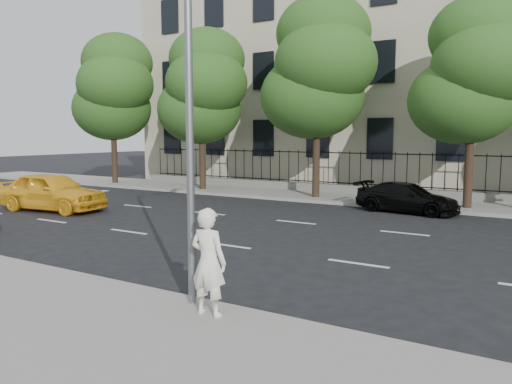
% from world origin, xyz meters
% --- Properties ---
extents(ground, '(120.00, 120.00, 0.00)m').
position_xyz_m(ground, '(0.00, 0.00, 0.00)').
color(ground, black).
rests_on(ground, ground).
extents(near_sidewalk, '(60.00, 4.00, 0.15)m').
position_xyz_m(near_sidewalk, '(0.00, -4.00, 0.07)').
color(near_sidewalk, gray).
rests_on(near_sidewalk, ground).
extents(far_sidewalk, '(60.00, 4.00, 0.15)m').
position_xyz_m(far_sidewalk, '(0.00, 14.00, 0.07)').
color(far_sidewalk, gray).
rests_on(far_sidewalk, ground).
extents(lane_markings, '(49.60, 4.62, 0.01)m').
position_xyz_m(lane_markings, '(0.00, 4.75, 0.01)').
color(lane_markings, silver).
rests_on(lane_markings, ground).
extents(crosswalk, '(0.50, 12.10, 0.01)m').
position_xyz_m(crosswalk, '(-14.00, 4.60, 0.01)').
color(crosswalk, silver).
rests_on(crosswalk, ground).
extents(masonry_building, '(34.60, 12.11, 18.50)m').
position_xyz_m(masonry_building, '(0.00, 22.95, 9.02)').
color(masonry_building, beige).
rests_on(masonry_building, ground).
extents(iron_fence, '(30.00, 0.50, 2.20)m').
position_xyz_m(iron_fence, '(0.00, 15.70, 0.65)').
color(iron_fence, slate).
rests_on(iron_fence, far_sidewalk).
extents(street_light, '(0.25, 3.32, 8.05)m').
position_xyz_m(street_light, '(2.50, -1.77, 5.15)').
color(street_light, slate).
rests_on(street_light, near_sidewalk).
extents(tree_a, '(5.71, 5.31, 9.39)m').
position_xyz_m(tree_a, '(-15.96, 13.36, 6.13)').
color(tree_a, '#382619').
rests_on(tree_a, far_sidewalk).
extents(tree_b, '(5.53, 5.12, 8.97)m').
position_xyz_m(tree_b, '(-8.96, 13.36, 5.84)').
color(tree_b, '#382619').
rests_on(tree_b, far_sidewalk).
extents(tree_c, '(5.89, 5.50, 9.80)m').
position_xyz_m(tree_c, '(-1.96, 13.36, 6.41)').
color(tree_c, '#382619').
rests_on(tree_c, far_sidewalk).
extents(tree_d, '(5.34, 4.94, 8.84)m').
position_xyz_m(tree_d, '(5.04, 13.36, 5.84)').
color(tree_d, '#382619').
rests_on(tree_d, far_sidewalk).
extents(yellow_taxi, '(5.08, 2.57, 1.66)m').
position_xyz_m(yellow_taxi, '(-10.14, 4.16, 0.83)').
color(yellow_taxi, yellow).
rests_on(yellow_taxi, ground).
extents(black_sedan, '(4.46, 2.30, 1.24)m').
position_xyz_m(black_sedan, '(2.90, 11.50, 0.62)').
color(black_sedan, black).
rests_on(black_sedan, ground).
extents(woman_near, '(0.69, 0.46, 1.88)m').
position_xyz_m(woman_near, '(3.15, -2.66, 1.09)').
color(woman_near, white).
rests_on(woman_near, near_sidewalk).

